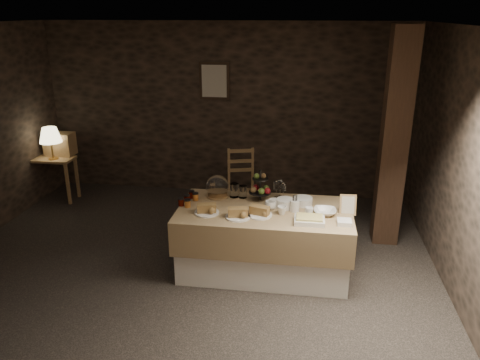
# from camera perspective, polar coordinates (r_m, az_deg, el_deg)

# --- Properties ---
(ground_plane) EXTENTS (5.50, 5.00, 0.01)m
(ground_plane) POSITION_cam_1_polar(r_m,az_deg,el_deg) (5.33, -6.39, -11.01)
(ground_plane) COLOR black
(ground_plane) RESTS_ON ground
(room_shell) EXTENTS (5.52, 5.02, 2.60)m
(room_shell) POSITION_cam_1_polar(r_m,az_deg,el_deg) (4.72, -7.12, 5.46)
(room_shell) COLOR black
(room_shell) RESTS_ON ground
(buffet_table) EXTENTS (1.85, 0.98, 0.73)m
(buffet_table) POSITION_cam_1_polar(r_m,az_deg,el_deg) (5.14, 2.96, -6.76)
(buffet_table) COLOR silver
(buffet_table) RESTS_ON ground_plane
(console_table) EXTENTS (0.62, 0.35, 0.66)m
(console_table) POSITION_cam_1_polar(r_m,az_deg,el_deg) (7.55, -21.81, 1.56)
(console_table) COLOR olive
(console_table) RESTS_ON ground_plane
(table_lamp) EXTENTS (0.32, 0.32, 0.48)m
(table_lamp) POSITION_cam_1_polar(r_m,az_deg,el_deg) (7.35, -22.15, 5.06)
(table_lamp) COLOR #BB8D41
(table_lamp) RESTS_ON console_table
(wine_rack) EXTENTS (0.42, 0.26, 0.34)m
(wine_rack) POSITION_cam_1_polar(r_m,az_deg,el_deg) (7.59, -21.12, 4.13)
(wine_rack) COLOR olive
(wine_rack) RESTS_ON console_table
(chair) EXTENTS (0.49, 0.48, 0.68)m
(chair) POSITION_cam_1_polar(r_m,az_deg,el_deg) (6.78, 0.34, -0.30)
(chair) COLOR olive
(chair) RESTS_ON ground_plane
(timber_column) EXTENTS (0.30, 0.30, 2.60)m
(timber_column) POSITION_cam_1_polar(r_m,az_deg,el_deg) (5.80, 18.29, 4.66)
(timber_column) COLOR black
(timber_column) RESTS_ON ground_plane
(framed_picture) EXTENTS (0.45, 0.04, 0.55)m
(framed_picture) POSITION_cam_1_polar(r_m,az_deg,el_deg) (7.08, -3.13, 11.97)
(framed_picture) COLOR black
(framed_picture) RESTS_ON room_shell
(plate_stack_a) EXTENTS (0.19, 0.19, 0.10)m
(plate_stack_a) POSITION_cam_1_polar(r_m,az_deg,el_deg) (5.04, 5.51, -2.85)
(plate_stack_a) COLOR silver
(plate_stack_a) RESTS_ON buffet_table
(plate_stack_b) EXTENTS (0.20, 0.20, 0.08)m
(plate_stack_b) POSITION_cam_1_polar(r_m,az_deg,el_deg) (5.14, 7.72, -2.57)
(plate_stack_b) COLOR silver
(plate_stack_b) RESTS_ON buffet_table
(cutlery_holder) EXTENTS (0.10, 0.10, 0.12)m
(cutlery_holder) POSITION_cam_1_polar(r_m,az_deg,el_deg) (4.97, 6.68, -3.15)
(cutlery_holder) COLOR silver
(cutlery_holder) RESTS_ON buffet_table
(cup_a) EXTENTS (0.15, 0.15, 0.09)m
(cup_a) POSITION_cam_1_polar(r_m,az_deg,el_deg) (4.99, 3.72, -3.09)
(cup_a) COLOR silver
(cup_a) RESTS_ON buffet_table
(cup_b) EXTENTS (0.10, 0.10, 0.09)m
(cup_b) POSITION_cam_1_polar(r_m,az_deg,el_deg) (4.88, 5.13, -3.70)
(cup_b) COLOR silver
(cup_b) RESTS_ON buffet_table
(mug_c) EXTENTS (0.09, 0.09, 0.09)m
(mug_c) POSITION_cam_1_polar(r_m,az_deg,el_deg) (5.05, 4.11, -2.83)
(mug_c) COLOR silver
(mug_c) RESTS_ON buffet_table
(mug_d) EXTENTS (0.08, 0.08, 0.09)m
(mug_d) POSITION_cam_1_polar(r_m,az_deg,el_deg) (4.89, 8.39, -3.80)
(mug_d) COLOR silver
(mug_d) RESTS_ON buffet_table
(bowl) EXTENTS (0.24, 0.24, 0.06)m
(bowl) POSITION_cam_1_polar(r_m,az_deg,el_deg) (4.95, 10.30, -3.82)
(bowl) COLOR silver
(bowl) RESTS_ON buffet_table
(cake_dome) EXTENTS (0.26, 0.26, 0.26)m
(cake_dome) POSITION_cam_1_polar(r_m,az_deg,el_deg) (5.32, -2.78, -0.93)
(cake_dome) COLOR olive
(cake_dome) RESTS_ON buffet_table
(fruit_stand) EXTENTS (0.25, 0.25, 0.36)m
(fruit_stand) POSITION_cam_1_polar(r_m,az_deg,el_deg) (5.19, 2.51, -1.06)
(fruit_stand) COLOR black
(fruit_stand) RESTS_ON buffet_table
(bread_platter_left) EXTENTS (0.26, 0.26, 0.11)m
(bread_platter_left) POSITION_cam_1_polar(r_m,az_deg,el_deg) (4.90, -4.08, -3.64)
(bread_platter_left) COLOR silver
(bread_platter_left) RESTS_ON buffet_table
(bread_platter_center) EXTENTS (0.26, 0.26, 0.11)m
(bread_platter_center) POSITION_cam_1_polar(r_m,az_deg,el_deg) (4.79, -0.25, -4.16)
(bread_platter_center) COLOR silver
(bread_platter_center) RESTS_ON buffet_table
(bread_platter_right) EXTENTS (0.26, 0.26, 0.11)m
(bread_platter_right) POSITION_cam_1_polar(r_m,az_deg,el_deg) (4.84, 2.40, -3.92)
(bread_platter_right) COLOR silver
(bread_platter_right) RESTS_ON buffet_table
(jam_jars) EXTENTS (0.18, 0.32, 0.07)m
(jam_jars) POSITION_cam_1_polar(r_m,az_deg,el_deg) (5.19, -6.28, -2.36)
(jam_jars) COLOR #500D04
(jam_jars) RESTS_ON buffet_table
(tart_dish) EXTENTS (0.30, 0.22, 0.07)m
(tart_dish) POSITION_cam_1_polar(r_m,az_deg,el_deg) (4.73, 8.46, -4.82)
(tart_dish) COLOR silver
(tart_dish) RESTS_ON buffet_table
(square_dish) EXTENTS (0.14, 0.14, 0.04)m
(square_dish) POSITION_cam_1_polar(r_m,az_deg,el_deg) (4.77, 12.61, -5.04)
(square_dish) COLOR silver
(square_dish) RESTS_ON buffet_table
(menu_frame) EXTENTS (0.17, 0.08, 0.22)m
(menu_frame) POSITION_cam_1_polar(r_m,az_deg,el_deg) (5.01, 13.02, -2.97)
(menu_frame) COLOR olive
(menu_frame) RESTS_ON buffet_table
(storage_jar_a) EXTENTS (0.10, 0.10, 0.16)m
(storage_jar_a) POSITION_cam_1_polar(r_m,az_deg,el_deg) (5.30, -0.71, -1.26)
(storage_jar_a) COLOR white
(storage_jar_a) RESTS_ON buffet_table
(storage_jar_b) EXTENTS (0.09, 0.09, 0.14)m
(storage_jar_b) POSITION_cam_1_polar(r_m,az_deg,el_deg) (5.28, 0.36, -1.44)
(storage_jar_b) COLOR white
(storage_jar_b) RESTS_ON buffet_table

